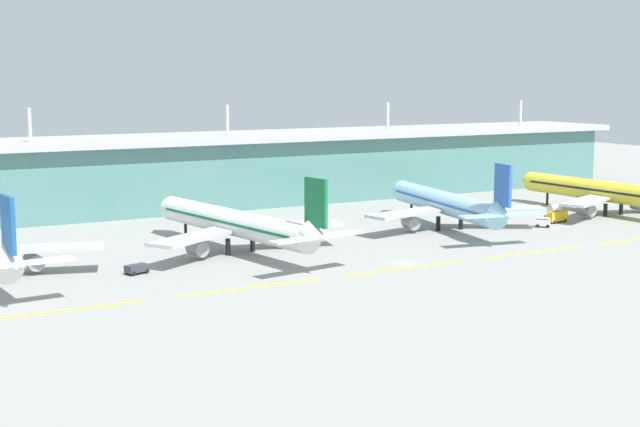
% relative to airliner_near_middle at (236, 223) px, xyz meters
% --- Properties ---
extents(ground_plane, '(600.00, 600.00, 0.00)m').
position_rel_airliner_near_middle_xyz_m(ground_plane, '(25.82, -27.20, -6.45)').
color(ground_plane, gray).
extents(terminal_building, '(288.00, 34.00, 30.20)m').
position_rel_airliner_near_middle_xyz_m(terminal_building, '(25.82, 70.07, 4.35)').
color(terminal_building, slate).
rests_on(terminal_building, ground).
extents(airliner_near_middle, '(48.16, 65.68, 18.90)m').
position_rel_airliner_near_middle_xyz_m(airliner_near_middle, '(0.00, 0.00, 0.00)').
color(airliner_near_middle, silver).
rests_on(airliner_near_middle, ground).
extents(airliner_far_middle, '(48.12, 61.78, 18.90)m').
position_rel_airliner_near_middle_xyz_m(airliner_far_middle, '(58.89, 2.13, -0.00)').
color(airliner_far_middle, '#9ED1EA').
rests_on(airliner_far_middle, ground).
extents(airliner_farthest, '(48.77, 69.00, 18.90)m').
position_rel_airliner_near_middle_xyz_m(airliner_farthest, '(112.69, -1.16, 0.00)').
color(airliner_farthest, yellow).
rests_on(airliner_farthest, ground).
extents(taxiway_stripe_west, '(28.00, 0.70, 0.04)m').
position_rel_airliner_near_middle_xyz_m(taxiway_stripe_west, '(-45.18, -31.64, -6.43)').
color(taxiway_stripe_west, yellow).
rests_on(taxiway_stripe_west, ground).
extents(taxiway_stripe_mid_west, '(28.00, 0.70, 0.04)m').
position_rel_airliner_near_middle_xyz_m(taxiway_stripe_mid_west, '(-11.18, -31.64, -6.43)').
color(taxiway_stripe_mid_west, yellow).
rests_on(taxiway_stripe_mid_west, ground).
extents(taxiway_stripe_centre, '(28.00, 0.70, 0.04)m').
position_rel_airliner_near_middle_xyz_m(taxiway_stripe_centre, '(22.82, -31.64, -6.43)').
color(taxiway_stripe_centre, yellow).
rests_on(taxiway_stripe_centre, ground).
extents(taxiway_stripe_mid_east, '(28.00, 0.70, 0.04)m').
position_rel_airliner_near_middle_xyz_m(taxiway_stripe_mid_east, '(56.82, -31.64, -6.43)').
color(taxiway_stripe_mid_east, yellow).
rests_on(taxiway_stripe_mid_east, ground).
extents(fuel_truck, '(7.57, 3.98, 4.95)m').
position_rel_airliner_near_middle_xyz_m(fuel_truck, '(90.27, -3.59, -4.19)').
color(fuel_truck, gold).
rests_on(fuel_truck, ground).
extents(pushback_tug, '(4.93, 3.65, 1.85)m').
position_rel_airliner_near_middle_xyz_m(pushback_tug, '(-25.81, -10.40, -5.35)').
color(pushback_tug, '#333842').
rests_on(pushback_tug, ground).
extents(baggage_cart, '(3.77, 3.86, 2.48)m').
position_rel_airliner_near_middle_xyz_m(baggage_cart, '(81.97, -7.82, -5.19)').
color(baggage_cart, silver).
rests_on(baggage_cart, ground).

